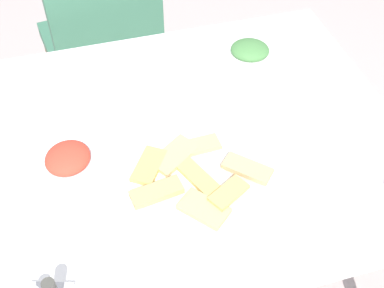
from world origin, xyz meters
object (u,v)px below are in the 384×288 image
object	(u,v)px
salad_plate_greens	(68,160)
salad_plate_rice	(250,52)
paper_napkin	(308,108)
fork	(311,111)
spoon	(306,102)
drinking_glass	(176,97)
dining_chair	(104,36)
dining_table	(188,156)
pide_platter	(196,175)

from	to	relation	value
salad_plate_greens	salad_plate_rice	bearing A→B (deg)	26.37
paper_napkin	fork	distance (m)	0.02
salad_plate_greens	spoon	bearing A→B (deg)	3.66
drinking_glass	paper_napkin	world-z (taller)	drinking_glass
dining_chair	fork	world-z (taller)	dining_chair
drinking_glass	spoon	distance (m)	0.36
paper_napkin	dining_table	bearing A→B (deg)	-177.52
paper_napkin	spoon	size ratio (longest dim) A/B	0.79
pide_platter	paper_napkin	distance (m)	0.39
drinking_glass	paper_napkin	size ratio (longest dim) A/B	0.74
pide_platter	fork	bearing A→B (deg)	20.01
salad_plate_rice	drinking_glass	bearing A→B (deg)	-147.74
pide_platter	fork	world-z (taller)	pide_platter
dining_chair	spoon	world-z (taller)	dining_chair
pide_platter	paper_napkin	size ratio (longest dim) A/B	2.64
drinking_glass	dining_chair	bearing A→B (deg)	100.08
drinking_glass	paper_napkin	xyz separation A→B (m)	(0.35, -0.09, -0.05)
fork	spoon	distance (m)	0.04
dining_chair	drinking_glass	world-z (taller)	dining_chair
salad_plate_rice	drinking_glass	size ratio (longest dim) A/B	1.97
salad_plate_rice	paper_napkin	bearing A→B (deg)	-74.30
salad_plate_rice	fork	xyz separation A→B (m)	(0.07, -0.28, -0.01)
salad_plate_greens	spoon	world-z (taller)	salad_plate_greens
drinking_glass	spoon	world-z (taller)	drinking_glass
dining_table	salad_plate_greens	bearing A→B (deg)	-178.38
fork	paper_napkin	bearing A→B (deg)	106.24
paper_napkin	salad_plate_rice	bearing A→B (deg)	105.70
paper_napkin	fork	size ratio (longest dim) A/B	0.72
dining_chair	pide_platter	bearing A→B (deg)	-83.29
pide_platter	drinking_glass	world-z (taller)	drinking_glass
pide_platter	spoon	world-z (taller)	pide_platter
salad_plate_rice	dining_chair	bearing A→B (deg)	128.61
dining_chair	fork	xyz separation A→B (m)	(0.47, -0.77, 0.19)
fork	spoon	size ratio (longest dim) A/B	1.09
salad_plate_rice	fork	distance (m)	0.29
fork	spoon	world-z (taller)	same
salad_plate_greens	spoon	distance (m)	0.65
drinking_glass	fork	distance (m)	0.37
pide_platter	spoon	size ratio (longest dim) A/B	2.08
salad_plate_rice	dining_table	bearing A→B (deg)	-134.41
pide_platter	fork	xyz separation A→B (m)	(0.36, 0.13, -0.01)
dining_chair	drinking_glass	size ratio (longest dim) A/B	9.54
dining_table	pide_platter	size ratio (longest dim) A/B	3.23
salad_plate_greens	pide_platter	bearing A→B (deg)	-23.50
dining_chair	paper_napkin	xyz separation A→B (m)	(0.47, -0.76, 0.19)
dining_chair	dining_table	bearing A→B (deg)	-80.99
salad_plate_greens	spoon	size ratio (longest dim) A/B	1.18
dining_table	salad_plate_greens	xyz separation A→B (m)	(-0.31, -0.01, 0.09)
salad_plate_rice	fork	bearing A→B (deg)	-75.27
pide_platter	fork	size ratio (longest dim) A/B	1.91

